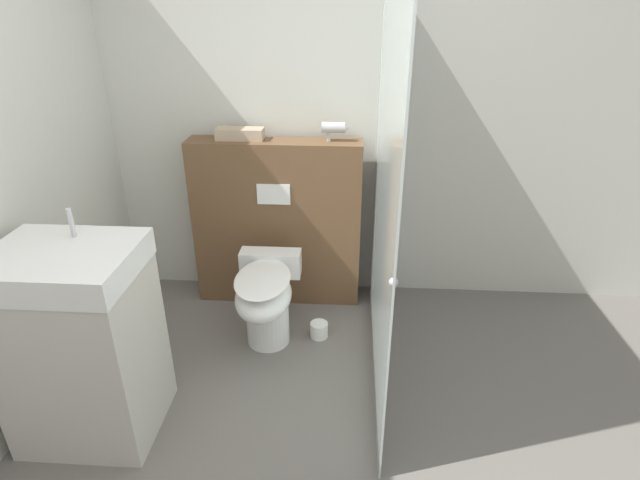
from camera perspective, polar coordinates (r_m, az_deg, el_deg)
wall_back at (r=3.46m, az=-2.10°, el=13.19°), size 8.00×0.06×2.50m
partition_panel at (r=3.52m, az=-4.88°, el=1.95°), size 1.16×0.24×1.18m
shower_glass at (r=2.64m, az=7.24°, el=5.23°), size 0.04×1.72×2.17m
toilet at (r=3.13m, az=-6.21°, el=-6.65°), size 0.39×0.62×0.55m
sink_vanity at (r=2.71m, az=-25.54°, el=-10.69°), size 0.65×0.54×1.16m
hair_drier at (r=3.27m, az=1.69°, el=12.67°), size 0.18×0.07×0.12m
folded_towel at (r=3.37m, az=-9.14°, el=11.89°), size 0.31×0.12×0.07m
spare_toilet_roll at (r=3.32m, az=-0.11°, el=-10.23°), size 0.12×0.12×0.10m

